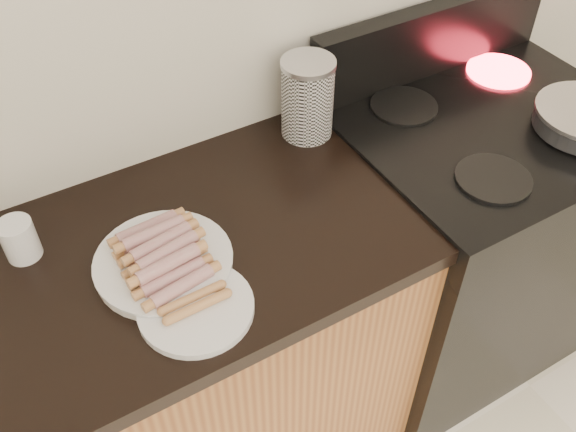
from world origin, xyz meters
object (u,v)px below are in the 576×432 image
canister (307,98)px  mug (19,240)px  side_plate (196,308)px  stove (462,240)px  main_plate (164,264)px

canister → mug: 0.74m
canister → side_plate: bearing=-142.1°
side_plate → mug: size_ratio=2.51×
mug → canister: bearing=4.6°
stove → canister: 0.74m
stove → main_plate: 1.04m
main_plate → side_plate: (0.01, -0.14, -0.00)m
stove → canister: bearing=153.2°
stove → side_plate: 1.04m
stove → side_plate: side_plate is taller
canister → mug: bearing=-175.4°
stove → mug: bearing=172.1°
main_plate → stove: bearing=1.1°
stove → mug: 1.29m
side_plate → mug: mug is taller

